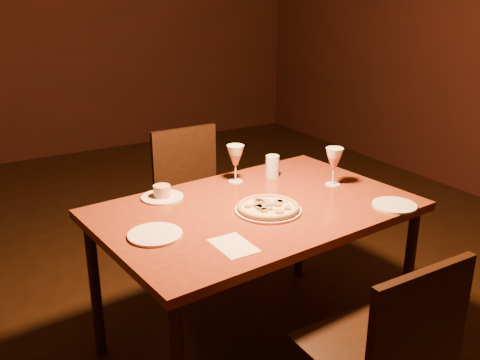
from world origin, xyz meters
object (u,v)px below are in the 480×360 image
chair_near (384,352)px  pizza_plate (268,208)px  dining_table (256,219)px  chair_far (195,193)px

chair_near → pizza_plate: (0.01, 0.74, 0.27)m
chair_near → dining_table: bearing=90.4°
dining_table → chair_far: (0.12, 0.87, -0.19)m
dining_table → pizza_plate: pizza_plate is taller
chair_far → pizza_plate: (-0.10, -0.95, 0.27)m
dining_table → chair_near: 0.84m
dining_table → pizza_plate: (0.01, -0.08, 0.08)m
chair_far → pizza_plate: size_ratio=2.99×
chair_near → pizza_plate: chair_near is taller
chair_near → pizza_plate: 0.79m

